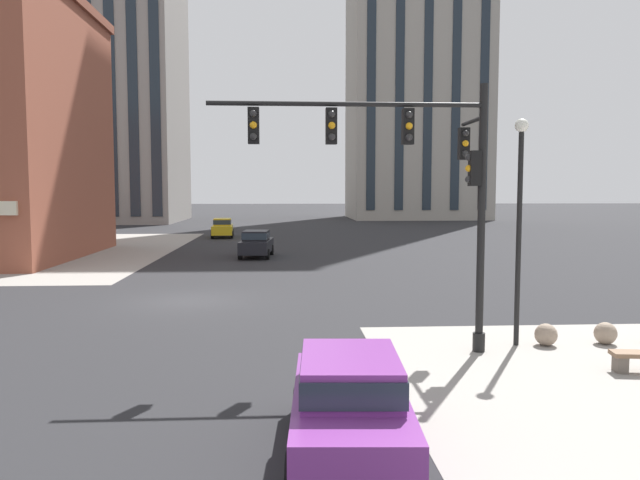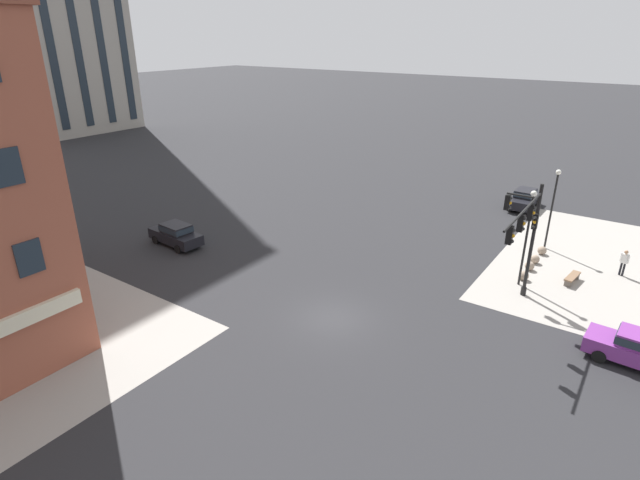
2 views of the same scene
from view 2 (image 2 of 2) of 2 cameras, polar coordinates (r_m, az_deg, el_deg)
ground_plane at (r=28.09m, az=1.46°, el=-8.87°), size 320.00×320.00×0.00m
traffic_signal_main at (r=29.50m, az=22.34°, el=1.13°), size 7.17×2.09×6.93m
bollard_sphere_curb_a at (r=34.50m, az=22.19°, el=-3.78°), size 0.61×0.61×0.61m
bollard_sphere_curb_b at (r=36.04m, az=22.76°, el=-2.74°), size 0.61×0.61×0.61m
bollard_sphere_curb_c at (r=37.23m, az=23.28°, el=-2.01°), size 0.61×0.61×0.61m
bollard_sphere_curb_d at (r=38.90m, az=23.96°, el=-1.09°), size 0.61×0.61×0.61m
bench_near_signal at (r=35.42m, az=26.78°, el=-3.87°), size 1.85×0.72×0.49m
pedestrian_at_curb at (r=37.72m, az=31.33°, el=-2.05°), size 0.27×0.54×1.78m
street_lamp_corner_near at (r=32.47m, az=22.60°, el=1.23°), size 0.36×0.36×6.13m
street_lamp_mid_sidewalk at (r=39.07m, az=25.02°, el=4.09°), size 0.36×0.36×5.88m
car_main_northbound_near at (r=38.33m, az=-16.10°, el=0.69°), size 2.13×4.52×1.68m
car_main_northbound_far at (r=50.02m, az=-31.51°, el=3.29°), size 2.09×4.50×1.68m
car_main_southbound_near at (r=28.35m, az=32.53°, el=-10.37°), size 2.08×4.49×1.68m
car_main_southbound_far at (r=48.42m, az=22.24°, el=4.44°), size 4.44×1.96×1.68m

